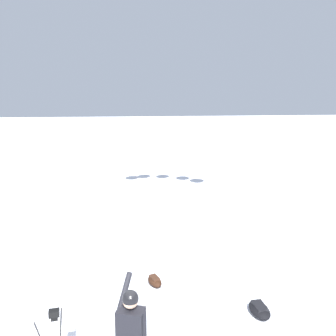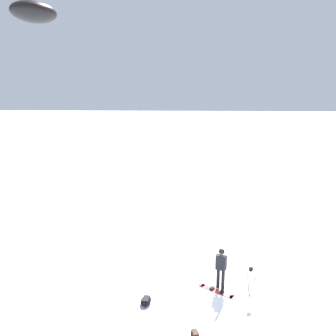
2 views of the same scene
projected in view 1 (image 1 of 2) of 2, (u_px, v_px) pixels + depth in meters
snowboarder at (131, 332)px, 4.93m from camera, size 0.79×0.48×1.81m
gear_bag_large at (259, 309)px, 7.11m from camera, size 0.69×0.45×0.24m
camera_tripod at (55, 331)px, 5.19m from camera, size 0.59×0.42×1.31m
gear_bag_small at (155, 281)px, 8.28m from camera, size 0.58×0.39×0.23m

